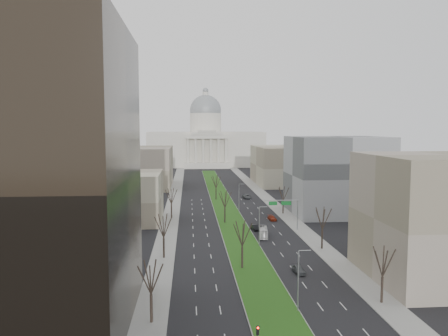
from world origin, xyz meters
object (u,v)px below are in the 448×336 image
car_grey_near (299,270)px  car_grey_far (247,196)px  box_van (263,232)px  car_black (255,227)px  car_red (272,218)px

car_grey_near → car_grey_far: size_ratio=0.77×
car_grey_near → car_grey_far: car_grey_far is taller
car_grey_far → box_van: size_ratio=0.67×
car_grey_near → car_black: size_ratio=1.02×
car_grey_far → car_grey_near: bearing=-96.9°
car_grey_near → box_van: box_van is taller
car_grey_far → box_van: 58.76m
car_black → car_red: (6.74, 11.67, -0.03)m
car_red → box_van: (-5.80, -18.93, 0.49)m
car_black → car_grey_far: 51.60m
car_grey_near → box_van: bearing=90.4°
car_red → box_van: 19.80m
car_black → car_grey_far: (4.62, 51.39, 0.08)m
car_red → box_van: bearing=-114.2°
car_grey_near → car_grey_far: 86.01m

